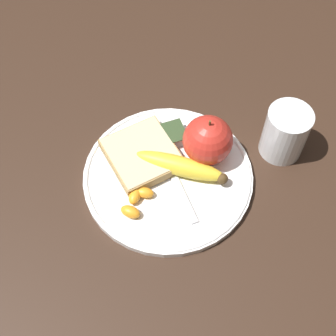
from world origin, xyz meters
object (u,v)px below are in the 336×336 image
at_px(bread_slice, 142,155).
at_px(jam_packet, 174,135).
at_px(apple, 208,140).
at_px(juice_glass, 285,134).
at_px(plate, 168,176).
at_px(fork, 172,172).
at_px(banana, 181,168).

bearing_deg(bread_slice, jam_packet, 108.15).
bearing_deg(apple, juice_glass, 78.82).
xyz_separation_m(plate, bread_slice, (-0.04, -0.03, 0.02)).
height_order(plate, fork, fork).
relative_size(apple, banana, 0.64).
bearing_deg(apple, plate, -78.14).
relative_size(banana, bread_slice, 1.10).
xyz_separation_m(banana, bread_slice, (-0.05, -0.05, -0.01)).
relative_size(plate, fork, 1.68).
bearing_deg(banana, jam_packet, 168.65).
height_order(apple, jam_packet, apple).
height_order(juice_glass, fork, juice_glass).
height_order(banana, bread_slice, banana).
height_order(juice_glass, bread_slice, juice_glass).
bearing_deg(jam_packet, juice_glass, 65.85).
xyz_separation_m(bread_slice, jam_packet, (-0.02, 0.06, -0.00)).
relative_size(plate, juice_glass, 3.01).
height_order(juice_glass, apple, apple).
height_order(apple, bread_slice, apple).
height_order(banana, jam_packet, banana).
relative_size(juice_glass, jam_packet, 2.07).
height_order(bread_slice, fork, bread_slice).
relative_size(plate, banana, 1.96).
xyz_separation_m(plate, jam_packet, (-0.06, 0.03, 0.01)).
relative_size(juice_glass, fork, 0.56).
bearing_deg(bread_slice, apple, 74.46).
distance_m(apple, banana, 0.06).
bearing_deg(banana, fork, -112.84).
relative_size(banana, fork, 0.86).
xyz_separation_m(apple, bread_slice, (-0.03, -0.10, -0.03)).
bearing_deg(jam_packet, plate, -28.12).
distance_m(plate, apple, 0.09).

